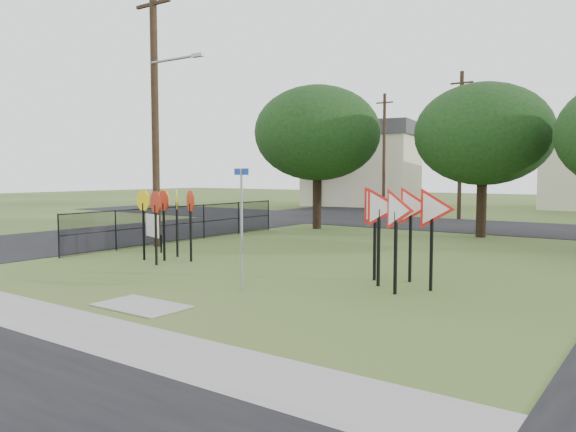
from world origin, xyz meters
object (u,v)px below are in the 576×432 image
(street_name_sign, at_px, (242,221))
(yield_sign_cluster, at_px, (398,212))
(info_board, at_px, (152,227))
(stop_sign_cluster, at_px, (166,208))

(street_name_sign, relative_size, yield_sign_cluster, 1.06)
(yield_sign_cluster, bearing_deg, info_board, 176.16)
(yield_sign_cluster, height_order, info_board, yield_sign_cluster)
(stop_sign_cluster, distance_m, info_board, 2.38)
(street_name_sign, xyz_separation_m, yield_sign_cluster, (2.86, 2.62, 0.17))
(stop_sign_cluster, height_order, info_board, stop_sign_cluster)
(street_name_sign, bearing_deg, yield_sign_cluster, 42.50)
(stop_sign_cluster, xyz_separation_m, info_board, (-1.94, 1.11, -0.82))
(street_name_sign, bearing_deg, stop_sign_cluster, 156.67)
(street_name_sign, distance_m, info_board, 7.76)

